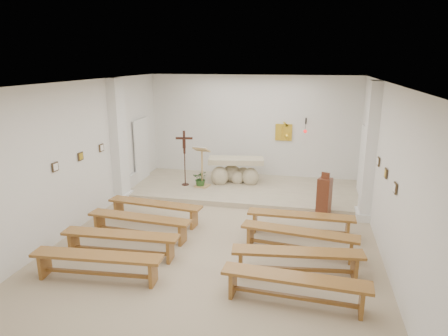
% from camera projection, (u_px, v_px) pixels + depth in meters
% --- Properties ---
extents(ground, '(7.00, 10.00, 0.00)m').
position_uv_depth(ground, '(219.00, 239.00, 9.15)').
color(ground, tan).
rests_on(ground, ground).
extents(wall_left, '(0.02, 10.00, 3.50)m').
position_uv_depth(wall_left, '(75.00, 157.00, 9.41)').
color(wall_left, silver).
rests_on(wall_left, ground).
extents(wall_right, '(0.02, 10.00, 3.50)m').
position_uv_depth(wall_right, '(389.00, 175.00, 7.97)').
color(wall_right, silver).
rests_on(wall_right, ground).
extents(wall_back, '(7.00, 0.02, 3.50)m').
position_uv_depth(wall_back, '(252.00, 128.00, 13.39)').
color(wall_back, silver).
rests_on(wall_back, ground).
extents(ceiling, '(7.00, 10.00, 0.02)m').
position_uv_depth(ceiling, '(219.00, 84.00, 8.23)').
color(ceiling, silver).
rests_on(ceiling, wall_back).
extents(sanctuary_platform, '(6.98, 3.00, 0.15)m').
position_uv_depth(sanctuary_platform, '(244.00, 189.00, 12.43)').
color(sanctuary_platform, '#C0B294').
rests_on(sanctuary_platform, ground).
extents(pilaster_left, '(0.26, 0.55, 3.50)m').
position_uv_depth(pilaster_left, '(119.00, 141.00, 11.27)').
color(pilaster_left, white).
rests_on(pilaster_left, ground).
extents(pilaster_right, '(0.26, 0.55, 3.50)m').
position_uv_depth(pilaster_right, '(369.00, 152.00, 9.88)').
color(pilaster_right, white).
rests_on(pilaster_right, ground).
extents(gold_wall_relief, '(0.55, 0.04, 0.55)m').
position_uv_depth(gold_wall_relief, '(284.00, 132.00, 13.18)').
color(gold_wall_relief, yellow).
rests_on(gold_wall_relief, wall_back).
extents(sanctuary_lamp, '(0.11, 0.36, 0.44)m').
position_uv_depth(sanctuary_lamp, '(305.00, 130.00, 12.75)').
color(sanctuary_lamp, black).
rests_on(sanctuary_lamp, wall_back).
extents(station_frame_left_front, '(0.03, 0.20, 0.20)m').
position_uv_depth(station_frame_left_front, '(55.00, 167.00, 8.66)').
color(station_frame_left_front, '#3F301B').
rests_on(station_frame_left_front, wall_left).
extents(station_frame_left_mid, '(0.03, 0.20, 0.20)m').
position_uv_depth(station_frame_left_mid, '(81.00, 156.00, 9.60)').
color(station_frame_left_mid, '#3F301B').
rests_on(station_frame_left_mid, wall_left).
extents(station_frame_left_rear, '(0.03, 0.20, 0.20)m').
position_uv_depth(station_frame_left_rear, '(101.00, 148.00, 10.54)').
color(station_frame_left_rear, '#3F301B').
rests_on(station_frame_left_rear, wall_left).
extents(station_frame_right_front, '(0.03, 0.20, 0.20)m').
position_uv_depth(station_frame_right_front, '(395.00, 188.00, 7.23)').
color(station_frame_right_front, '#3F301B').
rests_on(station_frame_right_front, wall_right).
extents(station_frame_right_mid, '(0.03, 0.20, 0.20)m').
position_uv_depth(station_frame_right_mid, '(386.00, 173.00, 8.17)').
color(station_frame_right_mid, '#3F301B').
rests_on(station_frame_right_mid, wall_right).
extents(station_frame_right_rear, '(0.03, 0.20, 0.20)m').
position_uv_depth(station_frame_right_rear, '(378.00, 162.00, 9.11)').
color(station_frame_right_rear, '#3F301B').
rests_on(station_frame_right_rear, wall_right).
extents(radiator_left, '(0.10, 0.85, 0.52)m').
position_uv_depth(radiator_left, '(131.00, 184.00, 12.33)').
color(radiator_left, silver).
rests_on(radiator_left, ground).
extents(radiator_right, '(0.10, 0.85, 0.52)m').
position_uv_depth(radiator_right, '(363.00, 200.00, 10.92)').
color(radiator_right, silver).
rests_on(radiator_right, ground).
extents(altar, '(1.82, 0.94, 0.89)m').
position_uv_depth(altar, '(235.00, 172.00, 12.75)').
color(altar, beige).
rests_on(altar, sanctuary_platform).
extents(lectern, '(0.52, 0.47, 1.30)m').
position_uv_depth(lectern, '(202.00, 167.00, 12.26)').
color(lectern, tan).
rests_on(lectern, sanctuary_platform).
extents(crucifix_stand, '(0.52, 0.23, 1.73)m').
position_uv_depth(crucifix_stand, '(185.00, 154.00, 12.33)').
color(crucifix_stand, '#391A12').
rests_on(crucifix_stand, sanctuary_platform).
extents(potted_plant, '(0.49, 0.43, 0.53)m').
position_uv_depth(potted_plant, '(201.00, 179.00, 12.35)').
color(potted_plant, '#2B5220').
rests_on(potted_plant, sanctuary_platform).
extents(donation_pedestal, '(0.41, 0.41, 1.20)m').
position_uv_depth(donation_pedestal, '(324.00, 197.00, 10.31)').
color(donation_pedestal, brown).
rests_on(donation_pedestal, ground).
extents(bench_left_front, '(2.49, 0.67, 0.52)m').
position_uv_depth(bench_left_front, '(155.00, 207.00, 10.00)').
color(bench_left_front, '#96602B').
rests_on(bench_left_front, ground).
extents(bench_right_front, '(2.46, 0.39, 0.52)m').
position_uv_depth(bench_right_front, '(300.00, 219.00, 9.26)').
color(bench_right_front, '#96602B').
rests_on(bench_right_front, ground).
extents(bench_left_second, '(2.48, 0.59, 0.52)m').
position_uv_depth(bench_left_second, '(139.00, 222.00, 9.12)').
color(bench_left_second, '#96602B').
rests_on(bench_left_second, ground).
extents(bench_right_second, '(2.49, 0.72, 0.52)m').
position_uv_depth(bench_right_second, '(299.00, 236.00, 8.38)').
color(bench_right_second, '#96602B').
rests_on(bench_right_second, ground).
extents(bench_left_third, '(2.47, 0.51, 0.52)m').
position_uv_depth(bench_left_third, '(121.00, 239.00, 8.23)').
color(bench_left_third, '#96602B').
rests_on(bench_left_third, ground).
extents(bench_right_third, '(2.49, 0.68, 0.52)m').
position_uv_depth(bench_right_third, '(297.00, 257.00, 7.49)').
color(bench_right_third, '#96602B').
rests_on(bench_right_third, ground).
extents(bench_left_fourth, '(2.48, 0.57, 0.52)m').
position_uv_depth(bench_left_fourth, '(97.00, 261.00, 7.34)').
color(bench_left_fourth, '#96602B').
rests_on(bench_left_fourth, ground).
extents(bench_right_fourth, '(2.48, 0.53, 0.52)m').
position_uv_depth(bench_right_fourth, '(295.00, 283.00, 6.60)').
color(bench_right_fourth, '#96602B').
rests_on(bench_right_fourth, ground).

